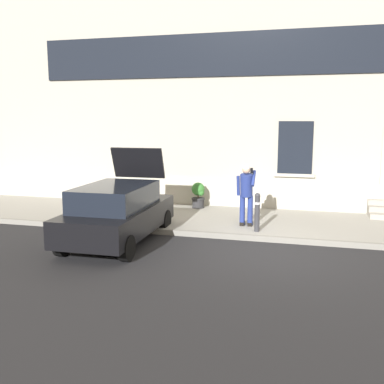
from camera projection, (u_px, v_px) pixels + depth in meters
The scene contains 10 objects.
ground_plane at pixel (263, 252), 10.66m from camera, with size 80.00×80.00×0.00m, color #232326.
sidewalk at pixel (273, 223), 13.32m from camera, with size 24.00×3.60×0.15m, color #99968E.
curb_edge at pixel (267, 239), 11.55m from camera, with size 24.00×0.12×0.15m, color gray.
building_facade at pixel (283, 101), 15.09m from camera, with size 24.00×1.52×7.50m.
hatchback_car_black at pixel (118, 212), 11.36m from camera, with size 1.84×4.09×2.34m.
bollard_near_person at pixel (257, 211), 11.92m from camera, with size 0.15×0.15×1.04m.
bollard_far_left at pixel (117, 203), 12.94m from camera, with size 0.15×0.15×1.04m.
person_on_phone at pixel (246, 191), 12.43m from camera, with size 0.51×0.51×1.74m.
planter_terracotta at pixel (136, 192), 15.54m from camera, with size 0.44×0.44×0.86m.
planter_charcoal at pixel (198, 194), 15.09m from camera, with size 0.44×0.44×0.86m.
Camera 1 is at (1.02, -10.38, 3.15)m, focal length 41.98 mm.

